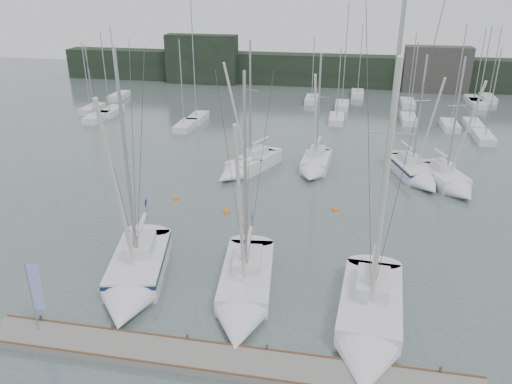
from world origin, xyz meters
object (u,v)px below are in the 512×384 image
sailboat_mid_d (417,174)px  buoy_d (226,212)px  sailboat_mid_c (314,167)px  dock_banner (34,291)px  buoy_b (335,210)px  sailboat_near_right (369,329)px  buoy_a (245,225)px  sailboat_near_center (243,298)px  sailboat_mid_e (451,183)px  buoy_c (176,199)px  sailboat_mid_b (244,167)px  sailboat_near_left (134,280)px

sailboat_mid_d → buoy_d: (-15.24, -9.69, -0.57)m
sailboat_mid_c → dock_banner: (-11.74, -25.78, 2.16)m
buoy_b → sailboat_near_right: bearing=-81.3°
sailboat_near_right → buoy_d: sailboat_near_right is taller
sailboat_mid_d → buoy_a: (-13.41, -11.50, -0.57)m
sailboat_mid_c → sailboat_mid_d: (9.21, -0.18, -0.01)m
sailboat_near_center → sailboat_mid_e: (14.13, 19.49, 0.08)m
sailboat_near_right → sailboat_mid_d: 23.17m
sailboat_near_right → buoy_b: (-2.31, 15.04, -0.62)m
sailboat_mid_e → buoy_a: (-16.11, -9.87, -0.58)m
buoy_a → sailboat_near_right: bearing=-51.9°
buoy_a → buoy_d: bearing=135.4°
sailboat_mid_e → buoy_c: size_ratio=23.49×
sailboat_mid_c → buoy_b: size_ratio=21.69×
sailboat_near_right → buoy_d: (-10.61, 13.01, -0.62)m
sailboat_mid_b → sailboat_mid_c: size_ratio=1.10×
sailboat_mid_b → buoy_b: (8.73, -6.48, -0.58)m
buoy_b → buoy_c: 13.04m
sailboat_near_right → sailboat_mid_c: size_ratio=1.53×
sailboat_near_left → sailboat_near_center: 6.65m
buoy_d → sailboat_mid_c: bearing=58.6°
sailboat_near_left → sailboat_mid_c: bearing=54.8°
sailboat_mid_c → sailboat_near_left: bearing=-109.2°
sailboat_near_left → sailboat_mid_b: 19.73m
sailboat_mid_c → sailboat_mid_d: size_ratio=0.98×
buoy_b → sailboat_mid_d: bearing=47.8°
sailboat_mid_e → sailboat_near_right: bearing=-128.1°
sailboat_mid_b → dock_banner: 25.07m
sailboat_mid_d → buoy_c: size_ratio=23.27×
buoy_a → dock_banner: bearing=-118.1°
sailboat_near_left → sailboat_near_right: bearing=-20.5°
sailboat_mid_e → dock_banner: (-23.65, -23.97, 2.17)m
sailboat_near_center → buoy_d: sailboat_near_center is taller
buoy_c → dock_banner: bearing=-93.1°
sailboat_mid_d → buoy_a: sailboat_mid_d is taller
sailboat_mid_c → buoy_c: size_ratio=22.83×
sailboat_mid_c → sailboat_mid_d: sailboat_mid_d is taller
sailboat_mid_d → dock_banner: size_ratio=2.96×
buoy_b → sailboat_mid_e: bearing=32.1°
sailboat_near_center → buoy_a: (-1.98, 9.62, -0.50)m
sailboat_near_right → sailboat_mid_c: (-4.58, 22.89, -0.03)m
sailboat_near_right → sailboat_mid_c: bearing=105.2°
sailboat_mid_b → buoy_d: 8.53m
buoy_c → sailboat_near_right: bearing=-43.9°
dock_banner → buoy_b: bearing=39.2°
sailboat_mid_e → buoy_a: sailboat_mid_e is taller
sailboat_mid_e → buoy_b: bearing=-166.9°
buoy_c → buoy_d: bearing=-20.4°
sailboat_near_center → buoy_b: bearing=65.2°
dock_banner → buoy_a: bearing=49.1°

